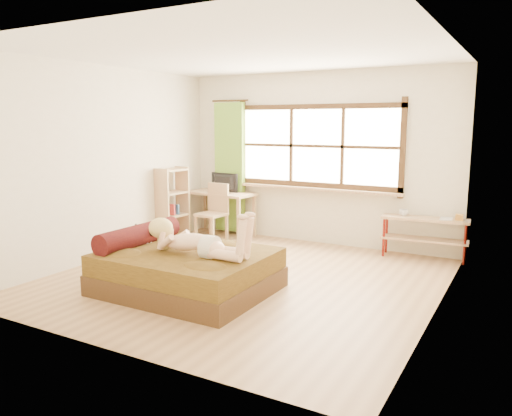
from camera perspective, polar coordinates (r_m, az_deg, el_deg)
The scene contains 18 objects.
floor at distance 6.24m, azimuth -1.26°, elevation -8.12°, with size 4.50×4.50×0.00m, color #9E754C.
ceiling at distance 6.00m, azimuth -1.36°, elevation 17.27°, with size 4.50×4.50×0.00m, color white.
wall_back at distance 7.98m, azimuth 6.95°, elevation 5.61°, with size 4.50×4.50×0.00m, color silver.
wall_front at distance 4.20m, azimuth -17.07°, elevation 1.61°, with size 4.50×4.50×0.00m, color silver.
wall_left at distance 7.37m, azimuth -16.63°, elevation 4.94°, with size 4.50×4.50×0.00m, color silver.
wall_right at distance 5.21m, azimuth 20.57°, elevation 2.91°, with size 4.50×4.50×0.00m, color silver.
window at distance 7.95m, azimuth 6.89°, elevation 6.74°, with size 2.80×0.16×1.46m.
curtain at distance 8.60m, azimuth -3.01°, elevation 4.62°, with size 0.55×0.10×2.20m, color #5C7D22.
bed at distance 5.84m, azimuth -8.20°, elevation -6.91°, with size 1.86×1.49×0.70m.
woman at distance 5.57m, azimuth -7.03°, elevation -2.51°, with size 1.30×0.37×0.56m, color beige, non-canonical shape.
kitten at distance 6.25m, azimuth -12.64°, elevation -2.88°, with size 0.28×0.11×0.22m, color black, non-canonical shape.
desk at distance 8.55m, azimuth -4.02°, elevation 1.17°, with size 1.24×0.67×0.74m.
monitor at distance 8.56m, azimuth -3.86°, elevation 2.93°, with size 0.55×0.07×0.32m, color black.
chair at distance 8.21m, azimuth -4.76°, elevation -0.09°, with size 0.46×0.46×0.93m.
pipe_shelf at distance 7.45m, azimuth 18.79°, elevation -2.25°, with size 1.20×0.40×0.67m.
cup at distance 7.47m, azimuth 16.53°, elevation -0.50°, with size 0.12×0.12×0.09m, color gray.
book at distance 7.39m, azimuth 20.29°, elevation -1.12°, with size 0.16×0.22×0.02m, color gray.
bookshelf at distance 8.23m, azimuth -9.52°, elevation 0.45°, with size 0.33×0.54×1.19m.
Camera 1 is at (3.02, -5.12, 1.91)m, focal length 35.00 mm.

